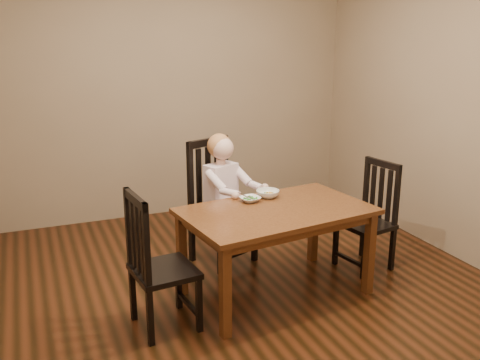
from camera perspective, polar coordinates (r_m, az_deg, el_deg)
name	(u,v)px	position (r m, az deg, el deg)	size (l,w,h in m)	color
room	(244,120)	(3.94, 0.44, 6.43)	(4.01, 4.01, 2.71)	#47200F
dining_table	(276,219)	(4.04, 3.90, -4.18)	(1.49, 1.01, 0.69)	#462510
chair_child	(219,204)	(4.68, -2.28, -2.57)	(0.60, 0.59, 1.08)	black
chair_left	(157,265)	(3.67, -8.87, -8.93)	(0.45, 0.46, 0.98)	black
chair_right	(370,217)	(4.69, 13.65, -3.90)	(0.45, 0.46, 0.93)	black
toddler	(223,187)	(4.59, -1.85, -0.80)	(0.36, 0.45, 0.62)	white
bowl_peas	(250,199)	(4.17, 1.08, -2.06)	(0.16, 0.16, 0.04)	white
bowl_veg	(268,194)	(4.28, 2.98, -1.47)	(0.18, 0.18, 0.06)	white
fork	(247,198)	(4.12, 0.75, -1.89)	(0.10, 0.09, 0.05)	silver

